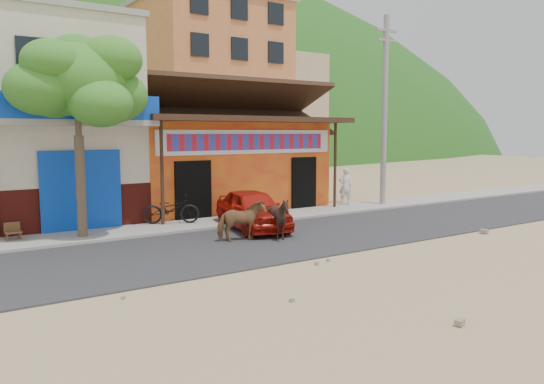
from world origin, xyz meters
The scene contains 15 objects.
ground centered at (0.00, 0.00, 0.00)m, with size 120.00×120.00×0.00m, color #9E825B.
road centered at (0.00, 2.50, 0.02)m, with size 60.00×5.00×0.04m, color #28282B.
sidewalk centered at (0.00, 6.00, 0.06)m, with size 60.00×2.00×0.12m, color gray.
dance_club centered at (2.00, 10.00, 1.80)m, with size 8.00×6.00×3.60m, color orange.
cafe_building centered at (-5.50, 10.00, 3.50)m, with size 7.00×6.00×7.00m, color beige.
apartment_front centered at (9.00, 24.00, 6.00)m, with size 9.00×9.00×12.00m, color #CC723F.
apartment_rear centered at (18.00, 30.00, 5.00)m, with size 8.00×8.00×10.00m, color tan.
tree centered at (-4.60, 5.80, 3.12)m, with size 3.00×3.00×6.00m, color #2D721E, non-canonical shape.
utility_pole centered at (8.20, 6.00, 4.12)m, with size 0.24×0.24×8.00m, color gray.
cow_tan centered at (-0.82, 2.89, 0.63)m, with size 0.63×1.39×1.17m, color brown.
cow_dark centered at (0.28, 2.55, 0.66)m, with size 1.00×1.13×1.24m, color black.
red_car centered at (0.47, 4.34, 0.70)m, with size 1.55×3.85×1.31m, color #AC160C.
scooter centered at (-1.50, 6.41, 0.62)m, with size 0.66×1.89×0.99m, color black.
pedestrian centered at (6.65, 6.70, 0.91)m, with size 0.58×0.38×1.58m, color silver.
cafe_chair_left centered at (-6.40, 6.38, 0.58)m, with size 0.43×0.43×0.92m, color #472817, non-canonical shape.
Camera 1 is at (-8.66, -10.26, 3.20)m, focal length 35.00 mm.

